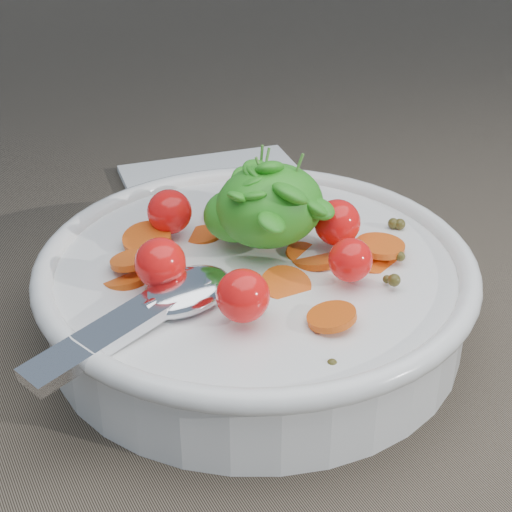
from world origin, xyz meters
name	(u,v)px	position (x,y,z in m)	size (l,w,h in m)	color
ground	(239,331)	(0.00, 0.00, 0.00)	(6.00, 6.00, 0.00)	brown
bowl	(256,287)	(0.01, 0.00, 0.03)	(0.29, 0.27, 0.12)	white
napkin	(220,187)	(0.08, 0.20, 0.00)	(0.16, 0.14, 0.01)	white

